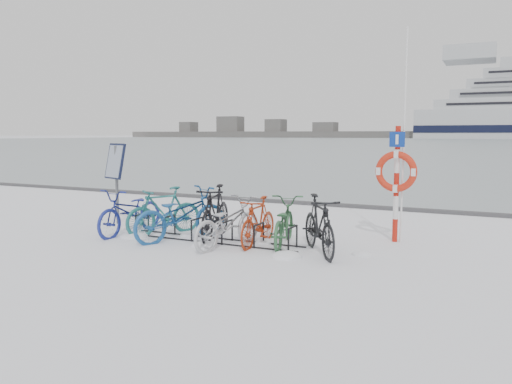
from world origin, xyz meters
name	(u,v)px	position (x,y,z in m)	size (l,w,h in m)	color
ground	(212,241)	(0.00, 0.00, 0.00)	(900.00, 900.00, 0.00)	white
ice_sheet	(475,141)	(0.00, 155.00, 0.01)	(400.00, 298.00, 0.02)	#929DA5
quay_edge	(307,203)	(0.00, 5.90, 0.05)	(400.00, 0.25, 0.10)	#3F3F42
bike_rack	(212,232)	(0.00, 0.00, 0.18)	(4.00, 0.48, 0.46)	black
info_board	(115,166)	(-3.16, 0.74, 1.43)	(0.71, 0.45, 1.99)	#595B5E
lifebuoy_station	(397,172)	(3.45, 1.52, 1.45)	(0.83, 0.23, 4.33)	#B41A0E
shoreline	(257,133)	(-122.02, 260.00, 2.79)	(180.00, 12.00, 9.50)	#4E4E4E
bike_0	(131,210)	(-2.05, -0.07, 0.53)	(0.71, 2.03, 1.07)	navy
bike_1	(164,210)	(-1.34, 0.20, 0.54)	(0.51, 1.81, 1.09)	#216A6B
bike_2	(181,213)	(-0.66, -0.16, 0.57)	(0.76, 2.18, 1.14)	#1B4F8D
bike_3	(215,211)	(-0.05, 0.23, 0.59)	(0.55, 1.96, 1.18)	black
bike_4	(228,221)	(0.54, -0.29, 0.51)	(0.68, 1.94, 1.02)	#B0B3B8
bike_5	(258,220)	(1.01, 0.12, 0.50)	(0.47, 1.66, 1.00)	#9D2C10
bike_6	(283,221)	(1.47, 0.32, 0.49)	(0.65, 1.88, 0.99)	#2B5B35
bike_7	(319,223)	(2.34, -0.06, 0.56)	(0.53, 1.88, 1.13)	black
snow_drifts	(209,243)	(0.03, -0.16, 0.00)	(5.89, 1.56, 0.21)	white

